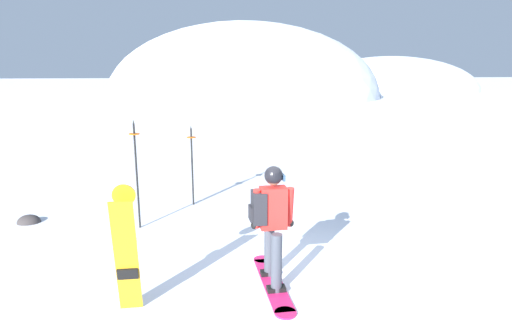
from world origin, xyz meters
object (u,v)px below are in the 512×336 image
Objects in this scene: piste_marker_far at (136,168)px; rock_dark at (29,222)px; snowboarder_main at (271,223)px; piste_marker_near at (192,160)px; spare_snowboard at (126,250)px.

piste_marker_far reaches higher than rock_dark.
rock_dark is (-4.35, 3.11, -0.92)m from snowboarder_main.
snowboarder_main is at bearing -35.60° from rock_dark.
snowboarder_main is 4.01m from piste_marker_near.
snowboarder_main is 1.92m from spare_snowboard.
piste_marker_far is at bearing 94.91° from spare_snowboard.
piste_marker_far is at bearing -127.36° from piste_marker_near.
spare_snowboard is at bearing -85.09° from piste_marker_far.
spare_snowboard is 0.79× the size of piste_marker_far.
spare_snowboard is at bearing -99.82° from piste_marker_near.
rock_dark is at bearing 144.40° from snowboarder_main.
snowboarder_main is 0.89× the size of piste_marker_far.
piste_marker_near is at bearing 80.18° from spare_snowboard.
spare_snowboard is (-1.86, -0.48, -0.09)m from snowboarder_main.
spare_snowboard reaches higher than rock_dark.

